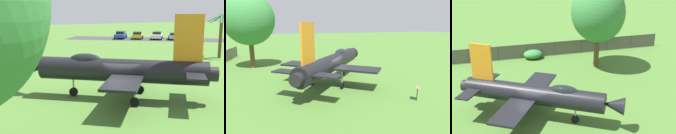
% 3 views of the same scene
% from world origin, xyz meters
% --- Properties ---
extents(ground_plane, '(200.00, 200.00, 0.00)m').
position_xyz_m(ground_plane, '(0.00, 0.00, 0.00)').
color(ground_plane, '#47722D').
extents(display_jet, '(9.96, 11.69, 5.66)m').
position_xyz_m(display_jet, '(0.20, 0.27, 2.01)').
color(display_jet, black).
rests_on(display_jet, ground_plane).
extents(shade_tree, '(6.16, 5.59, 9.29)m').
position_xyz_m(shade_tree, '(-7.99, 9.47, 6.07)').
color(shade_tree, brown).
rests_on(shade_tree, ground_plane).
extents(info_plaque, '(0.70, 0.71, 1.14)m').
position_xyz_m(info_plaque, '(4.95, -5.91, 0.85)').
color(info_plaque, '#333333').
rests_on(info_plaque, ground_plane).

